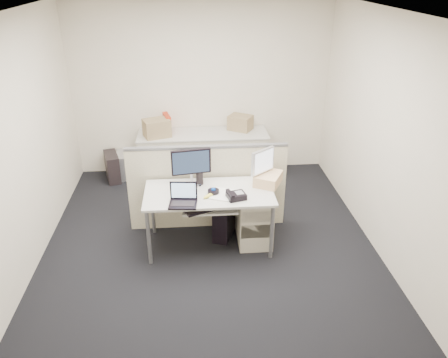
{
  "coord_description": "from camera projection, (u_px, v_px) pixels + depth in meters",
  "views": [
    {
      "loc": [
        -0.18,
        -4.48,
        3.12
      ],
      "look_at": [
        0.19,
        0.15,
        0.82
      ],
      "focal_mm": 35.0,
      "sensor_mm": 36.0,
      "label": 1
    }
  ],
  "objects": [
    {
      "name": "monitor_main",
      "position": [
        191.0,
        168.0,
        5.12
      ],
      "size": [
        0.49,
        0.25,
        0.47
      ],
      "primitive_type": "cube",
      "rotation": [
        0.0,
        0.0,
        0.16
      ],
      "color": "black",
      "rests_on": "desk"
    },
    {
      "name": "ceiling",
      "position": [
        206.0,
        12.0,
        4.2
      ],
      "size": [
        4.0,
        4.5,
        0.01
      ],
      "primitive_type": "cube",
      "color": "white",
      "rests_on": "ground"
    },
    {
      "name": "travel_mug",
      "position": [
        200.0,
        177.0,
        5.22
      ],
      "size": [
        0.12,
        0.12,
        0.19
      ],
      "primitive_type": "cylinder",
      "rotation": [
        0.0,
        0.0,
        -0.37
      ],
      "color": "black",
      "rests_on": "desk"
    },
    {
      "name": "pc_tower_desk",
      "position": [
        225.0,
        219.0,
        5.49
      ],
      "size": [
        0.34,
        0.51,
        0.44
      ],
      "primitive_type": "cube",
      "rotation": [
        0.0,
        0.0,
        -0.35
      ],
      "color": "black",
      "rests_on": "floor"
    },
    {
      "name": "floor",
      "position": [
        210.0,
        244.0,
        5.4
      ],
      "size": [
        4.0,
        4.5,
        0.01
      ],
      "primitive_type": "cube",
      "color": "black",
      "rests_on": "ground"
    },
    {
      "name": "cardboard_box_right",
      "position": [
        240.0,
        123.0,
        6.9
      ],
      "size": [
        0.44,
        0.41,
        0.25
      ],
      "primitive_type": "cube",
      "rotation": [
        0.0,
        0.0,
        -0.54
      ],
      "color": "#948055",
      "rests_on": "back_counter"
    },
    {
      "name": "wall_front",
      "position": [
        225.0,
        272.0,
        2.79
      ],
      "size": [
        4.0,
        0.02,
        2.7
      ],
      "primitive_type": "cube",
      "color": "beige",
      "rests_on": "ground"
    },
    {
      "name": "cardboard_box_left",
      "position": [
        157.0,
        129.0,
        6.62
      ],
      "size": [
        0.46,
        0.4,
        0.29
      ],
      "primitive_type": "cube",
      "rotation": [
        0.0,
        0.0,
        0.34
      ],
      "color": "#948055",
      "rests_on": "back_counter"
    },
    {
      "name": "monitor_small",
      "position": [
        262.0,
        167.0,
        5.19
      ],
      "size": [
        0.39,
        0.36,
        0.43
      ],
      "primitive_type": "cube",
      "rotation": [
        0.0,
        0.0,
        0.67
      ],
      "color": "#B7B7BC",
      "rests_on": "desk"
    },
    {
      "name": "cellphone",
      "position": [
        200.0,
        184.0,
        5.24
      ],
      "size": [
        0.09,
        0.11,
        0.01
      ],
      "primitive_type": "cube",
      "rotation": [
        0.0,
        0.0,
        -0.42
      ],
      "color": "black",
      "rests_on": "desk"
    },
    {
      "name": "manila_folders",
      "position": [
        268.0,
        179.0,
        5.24
      ],
      "size": [
        0.4,
        0.44,
        0.13
      ],
      "primitive_type": "cube",
      "rotation": [
        0.0,
        0.0,
        -0.47
      ],
      "color": "#EABE88",
      "rests_on": "desk"
    },
    {
      "name": "pc_tower_spare_dark",
      "position": [
        112.0,
        167.0,
        6.92
      ],
      "size": [
        0.31,
        0.5,
        0.44
      ],
      "primitive_type": "cube",
      "rotation": [
        0.0,
        0.0,
        0.28
      ],
      "color": "black",
      "rests_on": "floor"
    },
    {
      "name": "keyboard",
      "position": [
        206.0,
        208.0,
        4.91
      ],
      "size": [
        0.51,
        0.35,
        0.03
      ],
      "primitive_type": "cube",
      "rotation": [
        0.0,
        0.0,
        0.4
      ],
      "color": "black",
      "rests_on": "keyboard_tray"
    },
    {
      "name": "back_counter",
      "position": [
        203.0,
        156.0,
        6.96
      ],
      "size": [
        2.0,
        0.6,
        0.72
      ],
      "primitive_type": "cube",
      "color": "beige",
      "rests_on": "floor"
    },
    {
      "name": "sticky_pad",
      "position": [
        222.0,
        196.0,
        4.97
      ],
      "size": [
        0.1,
        0.1,
        0.01
      ],
      "primitive_type": "cube",
      "rotation": [
        0.0,
        0.0,
        -0.29
      ],
      "color": "yellow",
      "rests_on": "desk"
    },
    {
      "name": "pc_tower_spare_silver",
      "position": [
        123.0,
        165.0,
        7.03
      ],
      "size": [
        0.21,
        0.44,
        0.4
      ],
      "primitive_type": "cube",
      "rotation": [
        0.0,
        0.0,
        0.09
      ],
      "color": "#B7B7BC",
      "rests_on": "floor"
    },
    {
      "name": "trackball",
      "position": [
        213.0,
        192.0,
        5.02
      ],
      "size": [
        0.14,
        0.14,
        0.05
      ],
      "primitive_type": "cylinder",
      "rotation": [
        0.0,
        0.0,
        -0.05
      ],
      "color": "black",
      "rests_on": "desk"
    },
    {
      "name": "cubicle_partition",
      "position": [
        207.0,
        188.0,
        5.55
      ],
      "size": [
        2.0,
        0.06,
        1.1
      ],
      "primitive_type": "cube",
      "color": "beige",
      "rests_on": "floor"
    },
    {
      "name": "wall_back",
      "position": [
        201.0,
        89.0,
        6.81
      ],
      "size": [
        4.0,
        0.02,
        2.7
      ],
      "primitive_type": "cube",
      "color": "beige",
      "rests_on": "ground"
    },
    {
      "name": "drawer_pedestal",
      "position": [
        254.0,
        218.0,
        5.34
      ],
      "size": [
        0.4,
        0.55,
        0.65
      ],
      "primitive_type": "cube",
      "color": "beige",
      "rests_on": "floor"
    },
    {
      "name": "red_binder",
      "position": [
        167.0,
        124.0,
        6.78
      ],
      "size": [
        0.15,
        0.33,
        0.3
      ],
      "primitive_type": "cube",
      "rotation": [
        0.0,
        0.0,
        0.22
      ],
      "color": "red",
      "rests_on": "back_counter"
    },
    {
      "name": "desk",
      "position": [
        209.0,
        197.0,
        5.1
      ],
      "size": [
        1.5,
        0.75,
        0.73
      ],
      "color": "#BBBAB1",
      "rests_on": "floor"
    },
    {
      "name": "keyboard_tray",
      "position": [
        210.0,
        208.0,
        4.96
      ],
      "size": [
        0.62,
        0.32,
        0.02
      ],
      "primitive_type": "cube",
      "color": "#BBBAB1",
      "rests_on": "desk"
    },
    {
      "name": "desk_phone",
      "position": [
        236.0,
        196.0,
        4.92
      ],
      "size": [
        0.24,
        0.21,
        0.06
      ],
      "primitive_type": "cube",
      "rotation": [
        0.0,
        0.0,
        0.26
      ],
      "color": "black",
      "rests_on": "desk"
    },
    {
      "name": "paper_stack",
      "position": [
        222.0,
        194.0,
        5.01
      ],
      "size": [
        0.32,
        0.36,
        0.01
      ],
      "primitive_type": "cube",
      "rotation": [
        0.0,
        0.0,
        -0.38
      ],
      "color": "silver",
      "rests_on": "desk"
    },
    {
      "name": "wall_left",
      "position": [
        21.0,
        148.0,
        4.66
      ],
      "size": [
        0.02,
        4.5,
        2.7
      ],
      "primitive_type": "cube",
      "color": "beige",
      "rests_on": "ground"
    },
    {
      "name": "laptop",
      "position": [
        183.0,
        196.0,
        4.75
      ],
      "size": [
        0.33,
        0.26,
        0.23
      ],
      "primitive_type": "cube",
      "rotation": [
        0.0,
        0.0,
        -0.1
      ],
      "color": "black",
      "rests_on": "desk"
    },
    {
      "name": "wall_right",
      "position": [
        384.0,
        137.0,
        4.94
      ],
      "size": [
        0.02,
        4.5,
        2.7
      ],
      "primitive_type": "cube",
      "color": "beige",
      "rests_on": "ground"
    },
    {
      "name": "banana",
      "position": [
        209.0,
        195.0,
        4.96
      ],
      "size": [
        0.17,
        0.15,
        0.04
      ],
      "primitive_type": "ellipsoid",
      "rotation": [
        0.0,
        0.0,
        0.68
      ],
      "color": "#FFE74D",
      "rests_on": "desk"
    }
  ]
}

